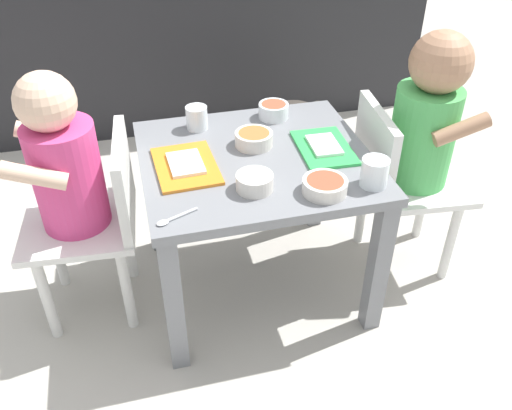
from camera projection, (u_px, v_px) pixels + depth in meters
name	position (u px, v px, depth m)	size (l,w,h in m)	color
ground_plane	(256.00, 281.00, 1.63)	(7.00, 7.00, 0.00)	#B2ADA3
kitchen_cabinet_back	(186.00, 5.00, 2.28)	(2.01, 0.39, 0.95)	#232326
dining_table	(256.00, 182.00, 1.42)	(0.58, 0.53, 0.43)	slate
seated_child_left	(72.00, 175.00, 1.31)	(0.30, 0.30, 0.69)	silver
seated_child_right	(421.00, 130.00, 1.45)	(0.31, 0.31, 0.72)	silver
dog	(276.00, 129.00, 1.99)	(0.44, 0.28, 0.31)	#332D28
food_tray_left	(186.00, 165.00, 1.33)	(0.15, 0.21, 0.02)	orange
food_tray_right	(324.00, 147.00, 1.40)	(0.14, 0.20, 0.02)	green
water_cup_left	(374.00, 174.00, 1.26)	(0.06, 0.06, 0.07)	white
water_cup_right	(197.00, 119.00, 1.48)	(0.06, 0.06, 0.06)	white
cereal_bowl_right_side	(325.00, 186.00, 1.24)	(0.10, 0.10, 0.03)	silver
cereal_bowl_left_side	(254.00, 138.00, 1.41)	(0.10, 0.10, 0.04)	silver
veggie_bowl_far	(255.00, 182.00, 1.25)	(0.09, 0.09, 0.04)	silver
veggie_bowl_near	(273.00, 110.00, 1.54)	(0.08, 0.08, 0.04)	white
spoon_by_left_tray	(173.00, 218.00, 1.17)	(0.10, 0.05, 0.01)	silver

